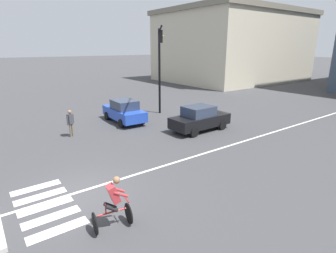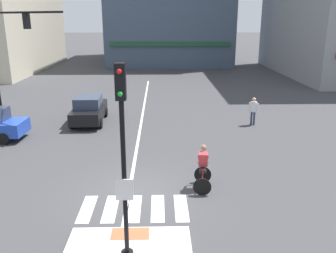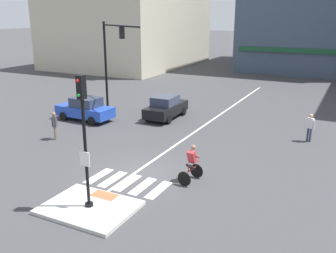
{
  "view_description": "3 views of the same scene",
  "coord_description": "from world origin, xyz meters",
  "px_view_note": "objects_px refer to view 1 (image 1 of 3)",
  "views": [
    {
      "loc": [
        9.14,
        -2.56,
        5.33
      ],
      "look_at": [
        -1.24,
        5.04,
        1.51
      ],
      "focal_mm": 28.89,
      "sensor_mm": 36.0,
      "label": 1
    },
    {
      "loc": [
        0.88,
        -11.75,
        6.13
      ],
      "look_at": [
        1.28,
        4.97,
        1.0
      ],
      "focal_mm": 37.9,
      "sensor_mm": 36.0,
      "label": 2
    },
    {
      "loc": [
        8.55,
        -13.94,
        7.22
      ],
      "look_at": [
        -0.26,
        3.36,
        1.37
      ],
      "focal_mm": 40.17,
      "sensor_mm": 36.0,
      "label": 3
    }
  ],
  "objects_px": {
    "car_black_westbound_far": "(200,118)",
    "car_blue_cross_left": "(124,111)",
    "pedestrian_at_curb_left": "(71,121)",
    "traffic_light_mast": "(160,59)",
    "cyclist": "(113,202)"
  },
  "relations": [
    {
      "from": "car_black_westbound_far",
      "to": "pedestrian_at_curb_left",
      "type": "bearing_deg",
      "value": -117.08
    },
    {
      "from": "car_black_westbound_far",
      "to": "cyclist",
      "type": "height_order",
      "value": "cyclist"
    },
    {
      "from": "traffic_light_mast",
      "to": "car_blue_cross_left",
      "type": "distance_m",
      "value": 4.74
    },
    {
      "from": "traffic_light_mast",
      "to": "cyclist",
      "type": "height_order",
      "value": "traffic_light_mast"
    },
    {
      "from": "car_blue_cross_left",
      "to": "pedestrian_at_curb_left",
      "type": "relative_size",
      "value": 2.49
    },
    {
      "from": "pedestrian_at_curb_left",
      "to": "cyclist",
      "type": "bearing_deg",
      "value": -10.03
    },
    {
      "from": "cyclist",
      "to": "pedestrian_at_curb_left",
      "type": "xyz_separation_m",
      "value": [
        -9.57,
        1.69,
        0.11
      ]
    },
    {
      "from": "traffic_light_mast",
      "to": "car_black_westbound_far",
      "type": "bearing_deg",
      "value": 0.21
    },
    {
      "from": "car_black_westbound_far",
      "to": "car_blue_cross_left",
      "type": "height_order",
      "value": "same"
    },
    {
      "from": "car_blue_cross_left",
      "to": "cyclist",
      "type": "xyz_separation_m",
      "value": [
        10.68,
        -5.88,
        0.06
      ]
    },
    {
      "from": "cyclist",
      "to": "pedestrian_at_curb_left",
      "type": "distance_m",
      "value": 9.72
    },
    {
      "from": "car_blue_cross_left",
      "to": "pedestrian_at_curb_left",
      "type": "distance_m",
      "value": 4.34
    },
    {
      "from": "car_black_westbound_far",
      "to": "cyclist",
      "type": "bearing_deg",
      "value": -56.56
    },
    {
      "from": "car_black_westbound_far",
      "to": "car_blue_cross_left",
      "type": "xyz_separation_m",
      "value": [
        -4.8,
        -3.02,
        0.0
      ]
    },
    {
      "from": "car_blue_cross_left",
      "to": "traffic_light_mast",
      "type": "bearing_deg",
      "value": 84.84
    }
  ]
}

